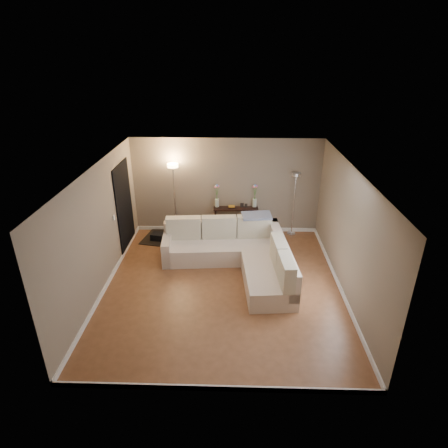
{
  "coord_description": "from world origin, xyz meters",
  "views": [
    {
      "loc": [
        0.23,
        -6.74,
        4.61
      ],
      "look_at": [
        0.0,
        0.8,
        1.1
      ],
      "focal_mm": 30.0,
      "sensor_mm": 36.0,
      "label": 1
    }
  ],
  "objects_px": {
    "sectional_sofa": "(238,252)",
    "console_table": "(233,218)",
    "floor_lamp_lit": "(174,185)",
    "floor_lamp_unlit": "(295,192)"
  },
  "relations": [
    {
      "from": "sectional_sofa",
      "to": "floor_lamp_unlit",
      "type": "bearing_deg",
      "value": 49.55
    },
    {
      "from": "sectional_sofa",
      "to": "console_table",
      "type": "distance_m",
      "value": 1.82
    },
    {
      "from": "console_table",
      "to": "floor_lamp_unlit",
      "type": "bearing_deg",
      "value": -2.87
    },
    {
      "from": "sectional_sofa",
      "to": "console_table",
      "type": "height_order",
      "value": "sectional_sofa"
    },
    {
      "from": "floor_lamp_unlit",
      "to": "sectional_sofa",
      "type": "bearing_deg",
      "value": -130.45
    },
    {
      "from": "sectional_sofa",
      "to": "floor_lamp_lit",
      "type": "bearing_deg",
      "value": 134.97
    },
    {
      "from": "floor_lamp_lit",
      "to": "sectional_sofa",
      "type": "bearing_deg",
      "value": -45.03
    },
    {
      "from": "sectional_sofa",
      "to": "console_table",
      "type": "bearing_deg",
      "value": 94.43
    },
    {
      "from": "sectional_sofa",
      "to": "floor_lamp_lit",
      "type": "height_order",
      "value": "floor_lamp_lit"
    },
    {
      "from": "sectional_sofa",
      "to": "console_table",
      "type": "relative_size",
      "value": 2.48
    }
  ]
}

